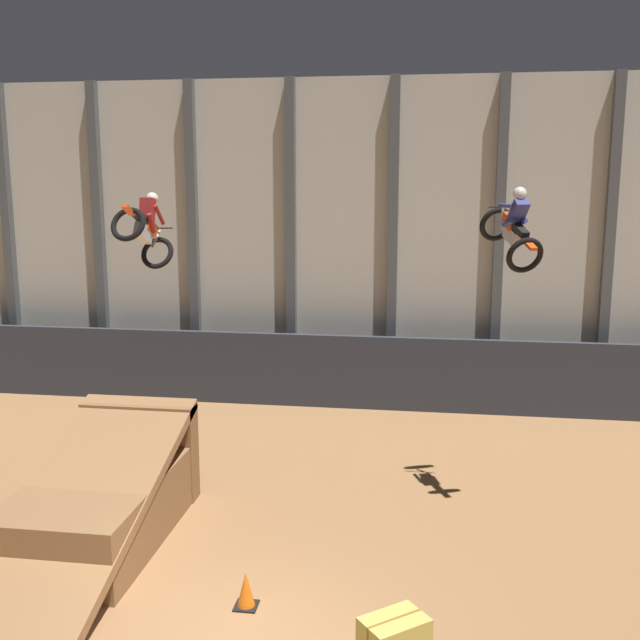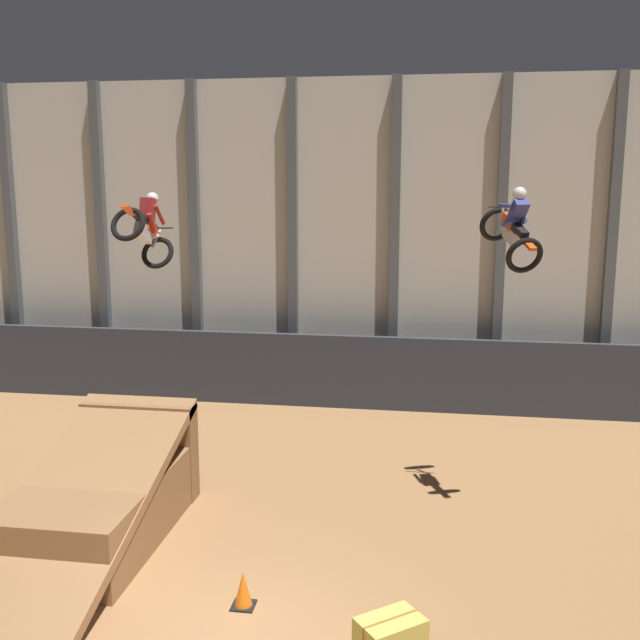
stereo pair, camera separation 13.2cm
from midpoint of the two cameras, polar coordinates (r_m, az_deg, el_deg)
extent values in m
cube|color=beige|center=(22.50, 1.54, 5.98)|extent=(32.00, 0.12, 9.51)
cube|color=#4C5156|center=(25.85, -22.77, 5.77)|extent=(0.28, 0.28, 9.51)
cube|color=#4C5156|center=(24.42, -16.62, 5.91)|extent=(0.28, 0.28, 9.51)
cube|color=#4C5156|center=(23.30, -9.79, 5.99)|extent=(0.28, 0.28, 9.51)
cube|color=#4C5156|center=(22.54, -2.39, 5.99)|extent=(0.28, 0.28, 9.51)
cube|color=#4C5156|center=(22.17, 5.40, 5.87)|extent=(0.28, 0.28, 9.51)
cube|color=#4C5156|center=(22.22, 13.29, 5.65)|extent=(0.28, 0.28, 9.51)
cube|color=#4C5156|center=(22.67, 20.99, 5.32)|extent=(0.28, 0.28, 9.51)
cube|color=#2D333D|center=(21.84, 1.07, -3.95)|extent=(31.36, 0.20, 2.16)
cube|color=olive|center=(14.83, -16.55, -13.53)|extent=(2.33, 4.34, 1.21)
cube|color=olive|center=(16.31, -13.76, -9.62)|extent=(2.38, 0.50, 2.02)
cube|color=#996B42|center=(13.91, -18.28, -13.48)|extent=(2.38, 6.26, 2.21)
torus|color=black|center=(16.42, -12.52, 5.01)|extent=(0.77, 0.51, 0.69)
torus|color=black|center=(15.28, -14.65, 7.07)|extent=(0.77, 0.51, 0.69)
cube|color=#B7B7BC|center=(15.85, -13.54, 6.47)|extent=(0.23, 0.60, 0.50)
cube|color=#E54C19|center=(16.06, -13.16, 6.87)|extent=(0.25, 0.52, 0.42)
cube|color=black|center=(15.75, -13.75, 7.55)|extent=(0.21, 0.56, 0.38)
cube|color=#E54C19|center=(15.30, -14.63, 8.11)|extent=(0.17, 0.36, 0.23)
cylinder|color=#B7B7BC|center=(16.36, -12.63, 6.03)|extent=(0.10, 0.47, 0.39)
cylinder|color=black|center=(16.41, -12.53, 6.85)|extent=(0.62, 0.30, 0.04)
cube|color=maroon|center=(16.02, -13.26, 8.14)|extent=(0.30, 0.30, 0.53)
sphere|color=silver|center=(16.23, -12.90, 9.01)|extent=(0.29, 0.38, 0.35)
cylinder|color=maroon|center=(16.02, -13.72, 7.20)|extent=(0.14, 0.29, 0.43)
cylinder|color=maroon|center=(15.91, -12.95, 7.22)|extent=(0.14, 0.29, 0.43)
cylinder|color=maroon|center=(16.29, -13.40, 7.83)|extent=(0.12, 0.41, 0.44)
cylinder|color=maroon|center=(16.15, -12.38, 7.85)|extent=(0.12, 0.41, 0.44)
torus|color=black|center=(15.72, 13.08, 7.11)|extent=(0.81, 0.59, 0.72)
torus|color=black|center=(14.58, 15.09, 4.78)|extent=(0.81, 0.59, 0.72)
cube|color=#B7B7BC|center=(15.06, 14.21, 6.32)|extent=(0.37, 0.61, 0.45)
cube|color=#E54C19|center=(15.12, 14.11, 7.28)|extent=(0.35, 0.54, 0.38)
cube|color=black|center=(14.78, 14.72, 6.70)|extent=(0.34, 0.59, 0.31)
cube|color=#E54C19|center=(14.39, 15.45, 5.52)|extent=(0.25, 0.38, 0.19)
cylinder|color=#B7B7BC|center=(15.48, 13.49, 7.63)|extent=(0.07, 0.08, 0.55)
cylinder|color=black|center=(15.36, 13.72, 8.38)|extent=(0.66, 0.05, 0.04)
cube|color=navy|center=(14.84, 14.63, 8.00)|extent=(0.42, 0.52, 0.50)
sphere|color=silver|center=(14.82, 14.73, 9.29)|extent=(0.36, 0.40, 0.34)
cylinder|color=navy|center=(14.94, 13.93, 7.20)|extent=(0.25, 0.45, 0.21)
cylinder|color=navy|center=(15.04, 14.76, 7.18)|extent=(0.25, 0.45, 0.21)
cylinder|color=navy|center=(14.97, 13.73, 8.47)|extent=(0.25, 0.52, 0.09)
cylinder|color=navy|center=(15.10, 14.85, 8.43)|extent=(0.25, 0.52, 0.09)
cube|color=black|center=(12.57, -5.96, -20.84)|extent=(0.36, 0.36, 0.03)
cone|color=orange|center=(12.43, -5.99, -19.70)|extent=(0.28, 0.28, 0.55)
cube|color=#CCB751|center=(11.39, 5.32, -22.91)|extent=(1.08, 1.03, 0.56)
cube|color=#996623|center=(11.39, 5.32, -22.91)|extent=(0.74, 0.60, 0.57)
camera|label=1|loc=(0.07, -90.23, -0.04)|focal=42.00mm
camera|label=2|loc=(0.07, 89.77, 0.04)|focal=42.00mm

